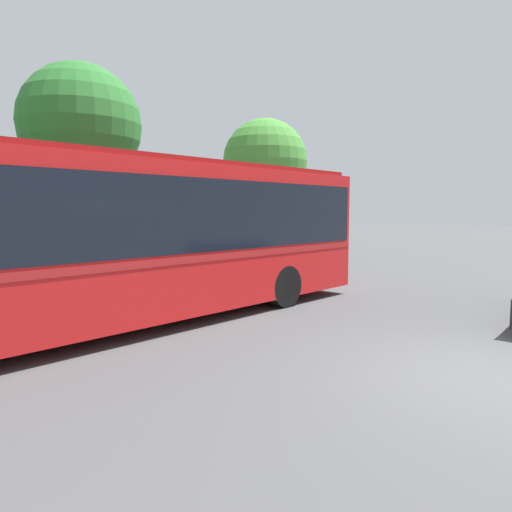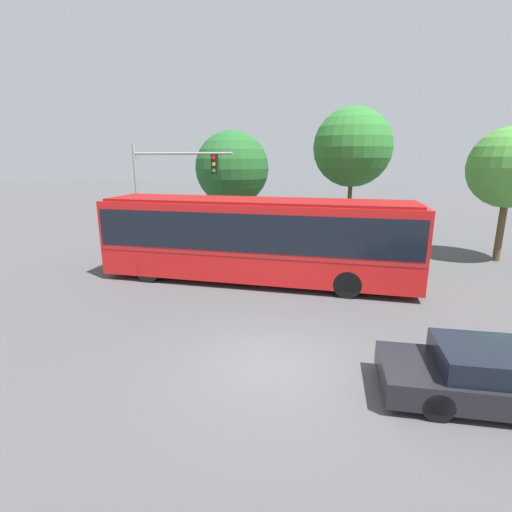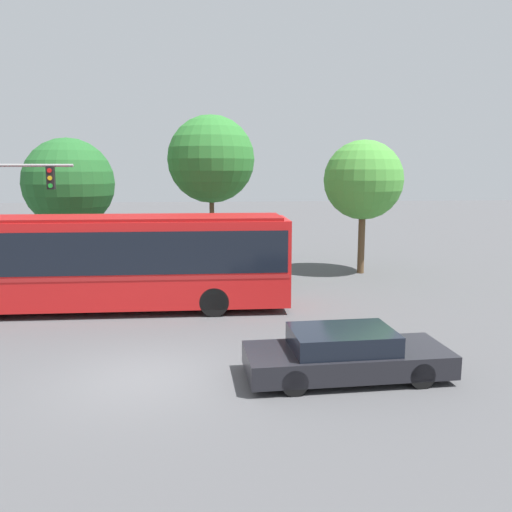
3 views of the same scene
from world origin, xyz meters
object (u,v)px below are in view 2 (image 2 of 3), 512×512
city_bus (256,236)px  street_tree_centre (353,147)px  sedan_foreground (502,377)px  traffic_light_pole (162,183)px  street_tree_right (510,168)px  street_tree_left (232,168)px

city_bus → street_tree_centre: bearing=-112.4°
city_bus → sedan_foreground: size_ratio=2.55×
traffic_light_pole → street_tree_right: size_ratio=0.88×
sedan_foreground → street_tree_right: 13.64m
traffic_light_pole → street_tree_centre: street_tree_centre is taller
city_bus → street_tree_right: bearing=-151.3°
street_tree_left → sedan_foreground: bearing=-56.5°
street_tree_centre → street_tree_right: 7.70m
city_bus → street_tree_centre: street_tree_centre is taller
sedan_foreground → street_tree_right: (4.07, 12.43, 3.86)m
street_tree_left → street_tree_right: size_ratio=1.03×
street_tree_left → street_tree_centre: street_tree_centre is taller
street_tree_right → sedan_foreground: bearing=-108.1°
city_bus → street_tree_right: size_ratio=1.98×
traffic_light_pole → street_tree_right: 16.53m
sedan_foreground → street_tree_left: (-10.11, 15.26, 3.67)m
city_bus → street_tree_left: 9.52m
traffic_light_pole → street_tree_centre: size_ratio=0.73×
street_tree_centre → city_bus: bearing=-113.0°
city_bus → street_tree_centre: (3.63, 8.55, 3.55)m
city_bus → street_tree_right: (10.72, 5.72, 2.54)m
city_bus → sedan_foreground: city_bus is taller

